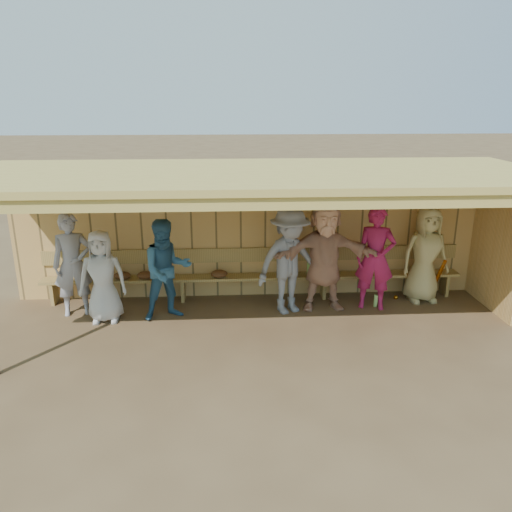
{
  "coord_description": "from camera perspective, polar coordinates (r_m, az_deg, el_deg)",
  "views": [
    {
      "loc": [
        -0.46,
        -7.49,
        3.54
      ],
      "look_at": [
        0.0,
        0.35,
        1.05
      ],
      "focal_mm": 35.0,
      "sensor_mm": 36.0,
      "label": 1
    }
  ],
  "objects": [
    {
      "name": "player_f",
      "position": [
        8.61,
        7.85,
        0.01
      ],
      "size": [
        1.79,
        0.59,
        1.93
      ],
      "primitive_type": "imported",
      "rotation": [
        0.0,
        0.0,
        0.01
      ],
      "color": "tan",
      "rests_on": "ground"
    },
    {
      "name": "player_h",
      "position": [
        9.4,
        18.77,
        0.14
      ],
      "size": [
        0.9,
        0.62,
        1.74
      ],
      "primitive_type": "imported",
      "rotation": [
        0.0,
        0.0,
        0.08
      ],
      "color": "tan",
      "rests_on": "ground"
    },
    {
      "name": "player_g",
      "position": [
        8.82,
        13.48,
        -0.26
      ],
      "size": [
        0.75,
        0.59,
        1.82
      ],
      "primitive_type": "imported",
      "rotation": [
        0.0,
        0.0,
        -0.27
      ],
      "color": "#AA1B4C",
      "rests_on": "ground"
    },
    {
      "name": "player_c",
      "position": [
        8.33,
        -10.15,
        -1.55
      ],
      "size": [
        0.99,
        0.88,
        1.7
      ],
      "primitive_type": "imported",
      "rotation": [
        0.0,
        0.0,
        0.34
      ],
      "color": "#306184",
      "rests_on": "ground"
    },
    {
      "name": "player_b",
      "position": [
        8.48,
        -17.15,
        -2.26
      ],
      "size": [
        0.78,
        0.53,
        1.54
      ],
      "primitive_type": "imported",
      "rotation": [
        0.0,
        0.0,
        0.05
      ],
      "color": "beige",
      "rests_on": "ground"
    },
    {
      "name": "bench",
      "position": [
        9.13,
        -0.28,
        -1.68
      ],
      "size": [
        7.6,
        0.34,
        0.93
      ],
      "color": "#AC8D49",
      "rests_on": "ground"
    },
    {
      "name": "dugout_equipment",
      "position": [
        9.01,
        -5.49,
        -2.27
      ],
      "size": [
        5.93,
        0.62,
        0.8
      ],
      "color": "orange",
      "rests_on": "ground"
    },
    {
      "name": "dugout_structure",
      "position": [
        8.42,
        2.51,
        4.92
      ],
      "size": [
        8.8,
        3.2,
        2.5
      ],
      "color": "tan",
      "rests_on": "ground"
    },
    {
      "name": "player_a",
      "position": [
        8.88,
        -20.2,
        -0.94
      ],
      "size": [
        0.74,
        0.59,
        1.76
      ],
      "primitive_type": "imported",
      "rotation": [
        0.0,
        0.0,
        0.29
      ],
      "color": "#99979F",
      "rests_on": "ground"
    },
    {
      "name": "ground",
      "position": [
        8.3,
        0.14,
        -7.66
      ],
      "size": [
        90.0,
        90.0,
        0.0
      ],
      "primitive_type": "plane",
      "color": "brown",
      "rests_on": "ground"
    },
    {
      "name": "player_e",
      "position": [
        8.42,
        3.83,
        -0.58
      ],
      "size": [
        1.36,
        1.09,
        1.84
      ],
      "primitive_type": "imported",
      "rotation": [
        0.0,
        0.0,
        0.4
      ],
      "color": "gray",
      "rests_on": "ground"
    }
  ]
}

